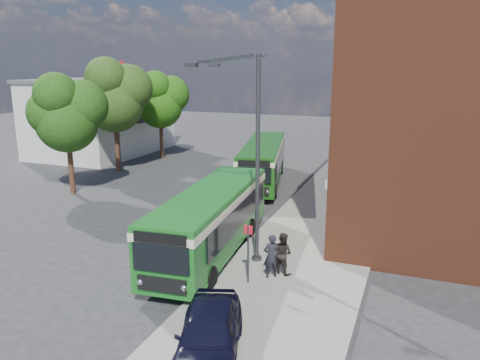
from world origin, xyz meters
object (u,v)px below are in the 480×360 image
at_px(street_lamp, 250,157).
at_px(bus_front, 211,216).
at_px(parked_car, 209,334).
at_px(bus_rear, 263,159).

relative_size(street_lamp, bus_front, 0.82).
distance_m(street_lamp, parked_car, 8.34).
bearing_deg(bus_front, bus_rear, 98.60).
relative_size(bus_front, bus_rear, 0.90).
bearing_deg(bus_rear, bus_front, -81.40).
bearing_deg(parked_car, bus_rear, 85.99).
xyz_separation_m(bus_rear, parked_car, (5.43, -21.24, -0.91)).
bearing_deg(street_lamp, bus_rear, 106.03).
relative_size(street_lamp, parked_car, 1.97).
bearing_deg(street_lamp, parked_car, -78.99).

